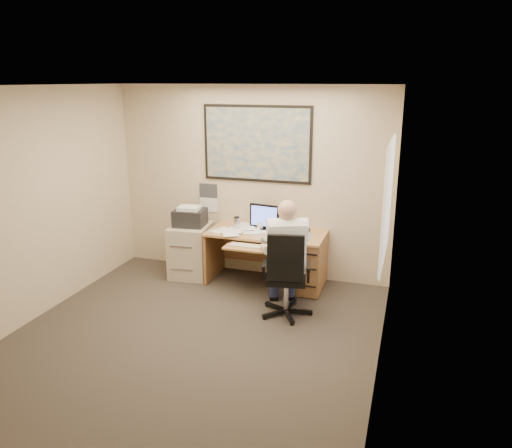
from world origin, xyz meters
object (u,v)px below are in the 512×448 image
(filing_cabinet, at_px, (191,246))
(office_chair, at_px, (284,291))
(desk, at_px, (289,255))
(person, at_px, (287,258))

(filing_cabinet, bearing_deg, office_chair, -34.96)
(desk, relative_size, office_chair, 1.48)
(office_chair, distance_m, person, 0.40)
(office_chair, bearing_deg, filing_cabinet, 140.62)
(office_chair, relative_size, person, 0.76)
(filing_cabinet, relative_size, office_chair, 0.96)
(filing_cabinet, distance_m, person, 1.84)
(person, bearing_deg, filing_cabinet, 132.47)
(filing_cabinet, bearing_deg, desk, -4.94)
(desk, height_order, filing_cabinet, desk)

